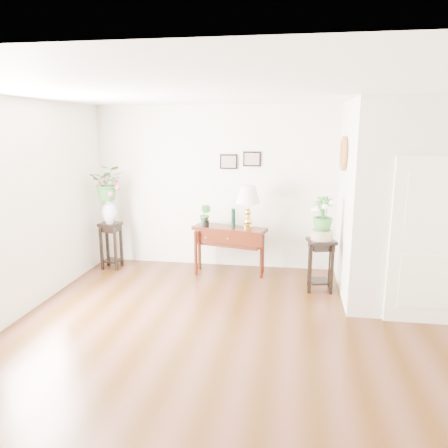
% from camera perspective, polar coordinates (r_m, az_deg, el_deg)
% --- Properties ---
extents(floor, '(6.00, 5.50, 0.02)m').
position_cam_1_polar(floor, '(5.30, 3.29, -14.71)').
color(floor, '#542D1F').
rests_on(floor, ground).
extents(ceiling, '(6.00, 5.50, 0.02)m').
position_cam_1_polar(ceiling, '(4.73, 3.73, 17.05)').
color(ceiling, white).
rests_on(ceiling, ground).
extents(wall_back, '(6.00, 0.02, 2.80)m').
position_cam_1_polar(wall_back, '(7.53, 5.54, 4.64)').
color(wall_back, silver).
rests_on(wall_back, ground).
extents(wall_front, '(6.00, 0.02, 2.80)m').
position_cam_1_polar(wall_front, '(2.24, -3.61, -14.70)').
color(wall_front, silver).
rests_on(wall_front, ground).
extents(wall_left, '(0.02, 5.50, 2.80)m').
position_cam_1_polar(wall_left, '(5.91, -26.84, 1.18)').
color(wall_left, silver).
rests_on(wall_left, ground).
extents(partition, '(1.80, 1.95, 2.80)m').
position_cam_1_polar(partition, '(6.75, 23.09, 2.79)').
color(partition, silver).
rests_on(partition, floor).
extents(door, '(0.90, 0.05, 2.10)m').
position_cam_1_polar(door, '(5.88, 25.08, -2.21)').
color(door, white).
rests_on(door, floor).
extents(art_print_left, '(0.30, 0.02, 0.25)m').
position_cam_1_polar(art_print_left, '(7.53, 0.61, 8.15)').
color(art_print_left, black).
rests_on(art_print_left, wall_back).
extents(art_print_right, '(0.30, 0.02, 0.25)m').
position_cam_1_polar(art_print_right, '(7.47, 3.68, 8.48)').
color(art_print_right, black).
rests_on(art_print_right, wall_back).
extents(wall_ornament, '(0.07, 0.51, 0.51)m').
position_cam_1_polar(wall_ornament, '(6.64, 15.34, 8.85)').
color(wall_ornament, '#AE7029').
rests_on(wall_ornament, partition).
extents(console_table, '(1.27, 0.68, 0.81)m').
position_cam_1_polar(console_table, '(7.33, 0.72, -3.49)').
color(console_table, black).
rests_on(console_table, floor).
extents(table_lamp, '(0.49, 0.49, 0.71)m').
position_cam_1_polar(table_lamp, '(7.12, 3.15, 2.25)').
color(table_lamp, gold).
rests_on(table_lamp, console_table).
extents(green_vase, '(0.07, 0.07, 0.31)m').
position_cam_1_polar(green_vase, '(7.18, 1.23, 0.90)').
color(green_vase, black).
rests_on(green_vase, console_table).
extents(potted_plant, '(0.24, 0.22, 0.36)m').
position_cam_1_polar(potted_plant, '(7.25, -2.44, 1.09)').
color(potted_plant, '#34722F').
rests_on(potted_plant, console_table).
extents(plant_stand_a, '(0.37, 0.37, 0.81)m').
position_cam_1_polar(plant_stand_a, '(7.87, -14.50, -2.74)').
color(plant_stand_a, black).
rests_on(plant_stand_a, floor).
extents(porcelain_vase, '(0.30, 0.30, 0.44)m').
position_cam_1_polar(porcelain_vase, '(7.74, -14.75, 1.77)').
color(porcelain_vase, silver).
rests_on(porcelain_vase, plant_stand_a).
extents(lily_arrangement, '(0.63, 0.58, 0.60)m').
position_cam_1_polar(lily_arrangement, '(7.67, -14.95, 5.28)').
color(lily_arrangement, '#34722F').
rests_on(lily_arrangement, porcelain_vase).
extents(plant_stand_b, '(0.46, 0.46, 0.79)m').
position_cam_1_polar(plant_stand_b, '(6.76, 12.48, -5.23)').
color(plant_stand_b, black).
rests_on(plant_stand_b, floor).
extents(ceramic_bowl, '(0.33, 0.33, 0.14)m').
position_cam_1_polar(ceramic_bowl, '(6.64, 12.67, -1.31)').
color(ceramic_bowl, '#B4A68F').
rests_on(ceramic_bowl, plant_stand_b).
extents(narcissus, '(0.30, 0.30, 0.52)m').
position_cam_1_polar(narcissus, '(6.57, 12.80, 1.24)').
color(narcissus, '#34722F').
rests_on(narcissus, ceramic_bowl).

